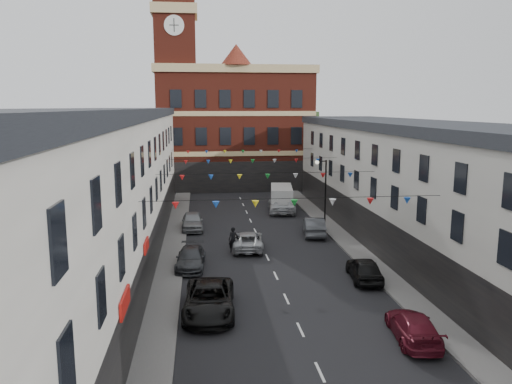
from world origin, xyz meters
name	(u,v)px	position (x,y,z in m)	size (l,w,h in m)	color
ground	(276,276)	(0.00, 0.00, 0.00)	(160.00, 160.00, 0.00)	black
pavement_left	(170,269)	(-6.90, 2.00, 0.07)	(1.80, 64.00, 0.15)	#605E5B
pavement_right	(368,262)	(6.90, 2.00, 0.07)	(1.80, 64.00, 0.15)	#605E5B
terrace_left	(87,196)	(-11.78, 1.00, 5.35)	(8.40, 56.00, 10.70)	beige
terrace_right	(446,196)	(11.78, 1.00, 4.85)	(8.40, 56.00, 9.70)	#B9B8AD
civic_building	(234,127)	(0.00, 37.95, 8.14)	(20.60, 13.30, 18.50)	maroon
clock_tower	(176,74)	(-7.50, 35.00, 14.93)	(5.60, 5.60, 30.00)	maroon
distant_hill	(203,139)	(-4.00, 62.00, 5.00)	(40.00, 14.00, 10.00)	#2C5226
street_lamp	(323,183)	(6.55, 14.00, 3.90)	(1.10, 0.36, 6.00)	black
car_left_c	(209,300)	(-4.41, -5.57, 0.79)	(2.62, 5.68, 1.58)	black
car_left_d	(191,258)	(-5.50, 2.28, 0.67)	(1.87, 4.60, 1.34)	#36393D
car_left_e	(192,221)	(-5.50, 13.06, 0.79)	(1.86, 4.61, 1.57)	gray
car_right_c	(413,327)	(5.02, -9.66, 0.66)	(1.84, 4.52, 1.31)	maroon
car_right_d	(364,269)	(5.41, -1.47, 0.74)	(1.75, 4.35, 1.48)	black
car_right_e	(314,226)	(4.80, 9.94, 0.78)	(1.65, 4.73, 1.56)	#43464A
car_right_f	(281,205)	(3.60, 19.55, 0.79)	(2.62, 5.69, 1.58)	#BABCBF
moving_car	(248,240)	(-1.19, 6.35, 0.69)	(2.29, 4.97, 1.38)	#A4A7AB
white_van	(281,198)	(3.80, 20.78, 1.25)	(2.18, 5.66, 2.50)	beige
pedestrian	(233,240)	(-2.38, 5.56, 0.97)	(0.71, 0.46, 1.94)	black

